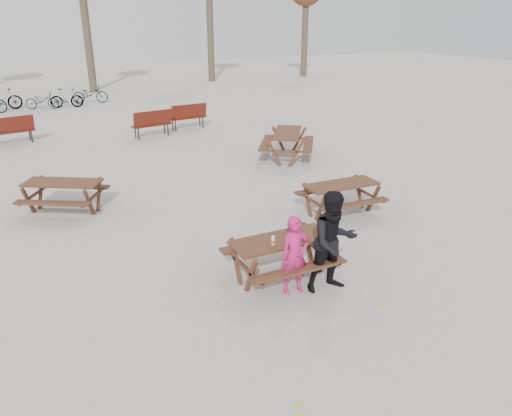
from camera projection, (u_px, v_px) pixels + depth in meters
name	position (u px, v px, depth m)	size (l,w,h in m)	color
ground	(281.00, 277.00, 9.03)	(80.00, 80.00, 0.00)	gray
main_picnic_table	(281.00, 248.00, 8.82)	(1.80, 1.45, 0.78)	#371F14
food_tray	(295.00, 240.00, 8.67)	(0.18, 0.11, 0.04)	white
bread_roll	(295.00, 237.00, 8.66)	(0.14, 0.06, 0.05)	tan
soda_bottle	(273.00, 241.00, 8.50)	(0.07, 0.07, 0.17)	silver
child	(295.00, 255.00, 8.34)	(0.50, 0.33, 1.38)	#B5165D
adult	(334.00, 242.00, 8.35)	(0.87, 0.67, 1.78)	black
picnic_table_east	(341.00, 199.00, 11.74)	(1.74, 1.40, 0.75)	#371F14
picnic_table_north	(64.00, 197.00, 11.85)	(1.76, 1.42, 0.76)	#371F14
picnic_table_far	(287.00, 145.00, 16.08)	(2.05, 1.65, 0.88)	#371F14
park_bench_row	(73.00, 127.00, 18.29)	(11.17, 1.87, 1.03)	#5C1D12
bicycle_row	(34.00, 99.00, 24.30)	(6.74, 1.74, 1.06)	black
fallen_leaves	(246.00, 223.00, 11.31)	(11.00, 11.00, 0.01)	gold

